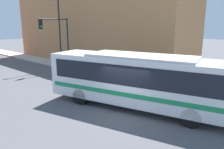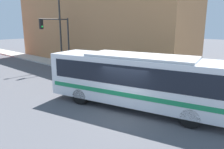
{
  "view_description": "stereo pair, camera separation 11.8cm",
  "coord_description": "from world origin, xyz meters",
  "px_view_note": "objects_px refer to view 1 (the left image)",
  "views": [
    {
      "loc": [
        -8.64,
        -6.69,
        4.72
      ],
      "look_at": [
        2.03,
        2.96,
        1.31
      ],
      "focal_mm": 35.0,
      "sensor_mm": 36.0,
      "label": 1
    },
    {
      "loc": [
        -8.56,
        -6.78,
        4.72
      ],
      "look_at": [
        2.03,
        2.96,
        1.31
      ],
      "focal_mm": 35.0,
      "sensor_mm": 36.0,
      "label": 2
    }
  ],
  "objects_px": {
    "parking_meter": "(78,60)",
    "street_lamp": "(57,24)",
    "fire_hydrant": "(122,74)",
    "traffic_light_pole": "(58,34)",
    "city_bus": "(140,78)"
  },
  "relations": [
    {
      "from": "parking_meter",
      "to": "street_lamp",
      "type": "xyz_separation_m",
      "value": [
        -0.06,
        3.26,
        3.59
      ]
    },
    {
      "from": "fire_hydrant",
      "to": "traffic_light_pole",
      "type": "bearing_deg",
      "value": 97.64
    },
    {
      "from": "city_bus",
      "to": "fire_hydrant",
      "type": "height_order",
      "value": "city_bus"
    },
    {
      "from": "city_bus",
      "to": "traffic_light_pole",
      "type": "relative_size",
      "value": 2.16
    },
    {
      "from": "traffic_light_pole",
      "to": "city_bus",
      "type": "bearing_deg",
      "value": -104.23
    },
    {
      "from": "city_bus",
      "to": "street_lamp",
      "type": "bearing_deg",
      "value": 60.06
    },
    {
      "from": "fire_hydrant",
      "to": "traffic_light_pole",
      "type": "relative_size",
      "value": 0.15
    },
    {
      "from": "parking_meter",
      "to": "traffic_light_pole",
      "type": "bearing_deg",
      "value": 119.67
    },
    {
      "from": "city_bus",
      "to": "parking_meter",
      "type": "distance_m",
      "value": 11.15
    },
    {
      "from": "parking_meter",
      "to": "street_lamp",
      "type": "distance_m",
      "value": 4.85
    },
    {
      "from": "city_bus",
      "to": "traffic_light_pole",
      "type": "distance_m",
      "value": 12.63
    },
    {
      "from": "fire_hydrant",
      "to": "street_lamp",
      "type": "distance_m",
      "value": 9.85
    },
    {
      "from": "traffic_light_pole",
      "to": "parking_meter",
      "type": "xyz_separation_m",
      "value": [
        1.0,
        -1.75,
        -2.59
      ]
    },
    {
      "from": "traffic_light_pole",
      "to": "fire_hydrant",
      "type": "bearing_deg",
      "value": -82.36
    },
    {
      "from": "fire_hydrant",
      "to": "parking_meter",
      "type": "bearing_deg",
      "value": 90.0
    }
  ]
}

